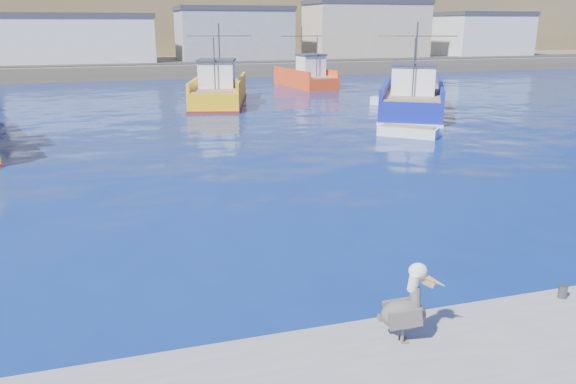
{
  "coord_description": "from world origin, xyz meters",
  "views": [
    {
      "loc": [
        -6.26,
        -12.54,
        6.44
      ],
      "look_at": [
        -1.35,
        3.59,
        1.36
      ],
      "focal_mm": 35.0,
      "sensor_mm": 36.0,
      "label": 1
    }
  ],
  "objects_px": {
    "trawler_yellow_b": "(219,91)",
    "skiff_mid": "(408,132)",
    "pelican": "(406,308)",
    "boat_orange": "(306,77)",
    "skiff_extra": "(391,100)",
    "trawler_blue": "(413,99)",
    "skiff_far": "(415,83)"
  },
  "relations": [
    {
      "from": "trawler_yellow_b",
      "to": "boat_orange",
      "type": "bearing_deg",
      "value": 42.77
    },
    {
      "from": "trawler_blue",
      "to": "skiff_extra",
      "type": "distance_m",
      "value": 5.72
    },
    {
      "from": "trawler_yellow_b",
      "to": "pelican",
      "type": "xyz_separation_m",
      "value": [
        -3.23,
        -38.08,
        0.14
      ]
    },
    {
      "from": "pelican",
      "to": "trawler_blue",
      "type": "bearing_deg",
      "value": 60.8
    },
    {
      "from": "skiff_mid",
      "to": "skiff_extra",
      "type": "xyz_separation_m",
      "value": [
        5.74,
        13.44,
        0.03
      ]
    },
    {
      "from": "trawler_yellow_b",
      "to": "skiff_mid",
      "type": "xyz_separation_m",
      "value": [
        8.17,
        -17.29,
        -0.81
      ]
    },
    {
      "from": "boat_orange",
      "to": "skiff_extra",
      "type": "relative_size",
      "value": 2.26
    },
    {
      "from": "trawler_blue",
      "to": "skiff_mid",
      "type": "relative_size",
      "value": 3.78
    },
    {
      "from": "trawler_blue",
      "to": "skiff_extra",
      "type": "xyz_separation_m",
      "value": [
        1.11,
        5.56,
        -0.82
      ]
    },
    {
      "from": "trawler_yellow_b",
      "to": "skiff_extra",
      "type": "xyz_separation_m",
      "value": [
        13.91,
        -3.85,
        -0.77
      ]
    },
    {
      "from": "boat_orange",
      "to": "skiff_mid",
      "type": "xyz_separation_m",
      "value": [
        -2.98,
        -27.6,
        -0.82
      ]
    },
    {
      "from": "trawler_blue",
      "to": "skiff_extra",
      "type": "height_order",
      "value": "trawler_blue"
    },
    {
      "from": "boat_orange",
      "to": "pelican",
      "type": "height_order",
      "value": "boat_orange"
    },
    {
      "from": "boat_orange",
      "to": "skiff_far",
      "type": "xyz_separation_m",
      "value": [
        11.52,
        -2.58,
        -0.77
      ]
    },
    {
      "from": "boat_orange",
      "to": "skiff_extra",
      "type": "xyz_separation_m",
      "value": [
        2.76,
        -14.17,
        -0.79
      ]
    },
    {
      "from": "skiff_mid",
      "to": "pelican",
      "type": "bearing_deg",
      "value": -118.73
    },
    {
      "from": "skiff_extra",
      "to": "trawler_blue",
      "type": "bearing_deg",
      "value": -101.29
    },
    {
      "from": "trawler_yellow_b",
      "to": "pelican",
      "type": "height_order",
      "value": "trawler_yellow_b"
    },
    {
      "from": "trawler_yellow_b",
      "to": "skiff_far",
      "type": "relative_size",
      "value": 2.65
    },
    {
      "from": "trawler_yellow_b",
      "to": "trawler_blue",
      "type": "xyz_separation_m",
      "value": [
        12.8,
        -9.41,
        0.04
      ]
    },
    {
      "from": "pelican",
      "to": "boat_orange",
      "type": "bearing_deg",
      "value": 73.46
    },
    {
      "from": "trawler_blue",
      "to": "boat_orange",
      "type": "relative_size",
      "value": 1.35
    },
    {
      "from": "trawler_yellow_b",
      "to": "skiff_extra",
      "type": "relative_size",
      "value": 2.92
    },
    {
      "from": "skiff_mid",
      "to": "pelican",
      "type": "xyz_separation_m",
      "value": [
        -11.4,
        -20.79,
        0.95
      ]
    },
    {
      "from": "trawler_blue",
      "to": "skiff_far",
      "type": "bearing_deg",
      "value": 60.08
    },
    {
      "from": "boat_orange",
      "to": "pelican",
      "type": "distance_m",
      "value": 50.49
    },
    {
      "from": "skiff_mid",
      "to": "trawler_yellow_b",
      "type": "bearing_deg",
      "value": 115.29
    },
    {
      "from": "trawler_blue",
      "to": "skiff_far",
      "type": "distance_m",
      "value": 19.8
    },
    {
      "from": "pelican",
      "to": "trawler_yellow_b",
      "type": "bearing_deg",
      "value": 85.16
    },
    {
      "from": "trawler_yellow_b",
      "to": "skiff_extra",
      "type": "distance_m",
      "value": 14.45
    },
    {
      "from": "skiff_extra",
      "to": "pelican",
      "type": "height_order",
      "value": "pelican"
    },
    {
      "from": "trawler_yellow_b",
      "to": "pelican",
      "type": "distance_m",
      "value": 38.22
    }
  ]
}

